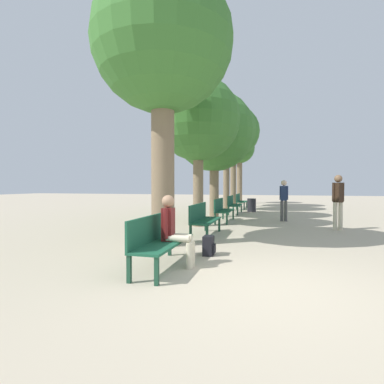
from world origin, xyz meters
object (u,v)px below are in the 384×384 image
Objects in this scene: pedestrian_near at (338,198)px; trash_bin at (252,205)px; bench_row_0 at (159,238)px; tree_row_3 at (227,131)px; bench_row_3 at (233,203)px; tree_row_5 at (240,150)px; bench_row_2 at (222,208)px; bench_row_4 at (240,200)px; backpack at (209,246)px; tree_row_1 at (198,120)px; person_seated at (174,228)px; tree_row_2 at (214,132)px; tree_row_4 at (233,132)px; tree_row_0 at (163,45)px; pedestrian_mid at (284,198)px; bench_row_1 at (203,217)px.

pedestrian_near reaches higher than trash_bin.
tree_row_3 is (-0.61, 11.88, 3.95)m from bench_row_0.
bench_row_0 is at bearing -90.00° from bench_row_3.
bench_row_2 is at bearing -87.10° from tree_row_5.
bench_row_2 is 4.81m from trash_bin.
bench_row_4 is (0.00, 6.76, 0.00)m from bench_row_2.
bench_row_3 is at bearing 94.13° from backpack.
tree_row_3 is at bearing 90.00° from tree_row_1.
bench_row_2 is (0.00, 6.76, 0.00)m from bench_row_0.
trash_bin is (0.57, 11.37, -0.31)m from person_seated.
bench_row_0 is at bearing -85.80° from tree_row_2.
tree_row_4 reaches higher than person_seated.
bench_row_0 is at bearing -71.60° from tree_row_0.
tree_row_1 reaches higher than bench_row_2.
tree_row_3 reaches higher than bench_row_3.
backpack is (0.41, 0.99, -0.48)m from person_seated.
tree_row_5 is 13.87× the size of backpack.
pedestrian_near is at bearing 3.30° from tree_row_1.
tree_row_3 is (-0.00, 3.64, 0.68)m from tree_row_2.
tree_row_0 is at bearing -117.32° from pedestrian_mid.
pedestrian_near is (4.52, -9.34, -3.90)m from tree_row_4.
bench_row_2 is 1.07× the size of pedestrian_near.
bench_row_3 is at bearing 90.00° from bench_row_0.
bench_row_4 is at bearing 90.00° from bench_row_1.
tree_row_5 is 7.69× the size of trash_bin.
bench_row_1 is 2.62× the size of trash_bin.
tree_row_2 reaches higher than bench_row_0.
bench_row_2 is 1.15× the size of pedestrian_mid.
bench_row_3 is at bearing -70.81° from tree_row_3.
tree_row_1 is 6.64m from tree_row_3.
person_seated is at bearing -124.10° from pedestrian_near.
pedestrian_near is at bearing -54.47° from tree_row_3.
person_seated is (0.24, 0.13, 0.15)m from bench_row_0.
bench_row_1 and bench_row_4 have the same top height.
backpack is at bearing -83.34° from tree_row_3.
pedestrian_near reaches higher than bench_row_0.
tree_row_0 is 0.97× the size of tree_row_4.
pedestrian_mid is (2.33, -6.01, 0.41)m from bench_row_4.
tree_row_3 is 3.04m from tree_row_4.
tree_row_0 is 4.46m from person_seated.
tree_row_1 reaches higher than pedestrian_near.
tree_row_1 is 0.84× the size of tree_row_3.
bench_row_4 is at bearing 87.04° from tree_row_0.
pedestrian_mid is at bearing -48.38° from bench_row_3.
tree_row_2 reaches higher than bench_row_1.
tree_row_3 reaches higher than pedestrian_near.
tree_row_2 is 8.08m from backpack.
tree_row_4 reaches higher than bench_row_3.
tree_row_2 is at bearing -90.00° from tree_row_4.
tree_row_2 reaches higher than person_seated.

